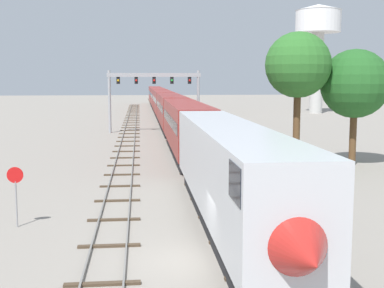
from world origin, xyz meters
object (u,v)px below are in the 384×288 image
(passenger_train, at_px, (166,106))
(trackside_tree_left, at_px, (355,84))
(signal_gantry, at_px, (154,87))
(water_tower, at_px, (318,29))
(stop_sign, at_px, (16,188))
(trackside_tree_mid, at_px, (298,66))

(passenger_train, xyz_separation_m, trackside_tree_left, (13.00, -40.90, 3.92))
(passenger_train, distance_m, trackside_tree_left, 43.10)
(signal_gantry, bearing_deg, water_tower, 45.39)
(signal_gantry, bearing_deg, passenger_train, 80.78)
(water_tower, xyz_separation_m, trackside_tree_left, (-18.39, -61.14, -10.21))
(passenger_train, height_order, signal_gantry, signal_gantry)
(stop_sign, bearing_deg, signal_gantry, 79.64)
(signal_gantry, height_order, trackside_tree_mid, trackside_tree_mid)
(stop_sign, relative_size, trackside_tree_left, 0.31)
(passenger_train, height_order, stop_sign, passenger_train)
(passenger_train, xyz_separation_m, stop_sign, (-10.00, -56.25, -0.74))
(passenger_train, relative_size, trackside_tree_left, 14.54)
(stop_sign, distance_m, trackside_tree_left, 28.04)
(passenger_train, bearing_deg, water_tower, 32.80)
(signal_gantry, distance_m, trackside_tree_mid, 29.33)
(signal_gantry, xyz_separation_m, trackside_tree_left, (15.25, -27.03, 0.62))
(stop_sign, bearing_deg, trackside_tree_mid, 39.60)
(water_tower, distance_m, trackside_tree_left, 64.66)
(trackside_tree_mid, bearing_deg, passenger_train, 101.26)
(water_tower, distance_m, stop_sign, 88.23)
(water_tower, bearing_deg, trackside_tree_left, -106.74)
(water_tower, bearing_deg, trackside_tree_mid, -110.69)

